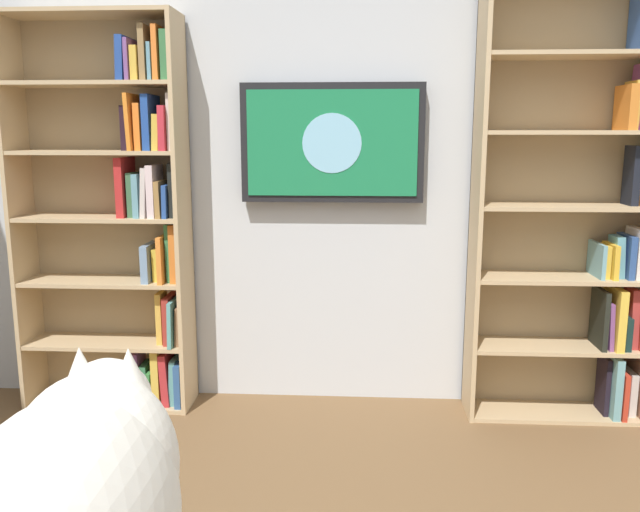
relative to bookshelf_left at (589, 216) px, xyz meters
name	(u,v)px	position (x,y,z in m)	size (l,w,h in m)	color
wall_back	(331,150)	(1.28, -0.17, 0.32)	(4.52, 0.06, 2.70)	silver
bookshelf_left	(589,216)	(0.00, 0.00, 0.00)	(0.91, 0.28, 2.16)	tan
bookshelf_right	(124,220)	(2.34, 0.00, -0.04)	(0.87, 0.28, 2.01)	tan
wall_mounted_tv	(332,143)	(1.27, -0.08, 0.35)	(0.93, 0.07, 0.60)	black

